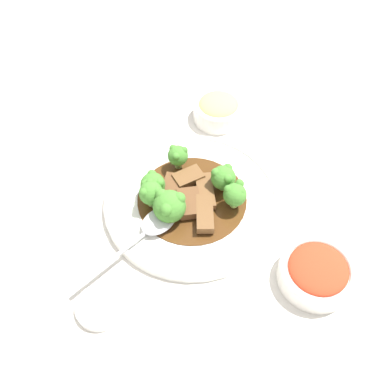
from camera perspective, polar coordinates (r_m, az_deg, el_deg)
name	(u,v)px	position (r m, az deg, el deg)	size (l,w,h in m)	color
ground_plane	(192,204)	(0.79, 0.00, -1.50)	(4.00, 4.00, 0.00)	silver
main_plate	(192,200)	(0.78, 0.00, -1.07)	(0.31, 0.31, 0.02)	white
beef_strip_0	(171,188)	(0.78, -2.71, 0.45)	(0.06, 0.03, 0.01)	brown
beef_strip_1	(188,203)	(0.76, -0.48, -1.38)	(0.07, 0.06, 0.02)	brown
beef_strip_2	(188,178)	(0.79, -0.47, 1.84)	(0.06, 0.06, 0.02)	brown
beef_strip_3	(205,214)	(0.74, 1.63, -2.77)	(0.07, 0.04, 0.02)	brown
beef_strip_4	(205,191)	(0.78, 1.69, 0.12)	(0.08, 0.05, 0.01)	brown
broccoli_floret_0	(178,155)	(0.80, -1.81, 4.67)	(0.04, 0.04, 0.05)	#7FA84C
broccoli_floret_1	(223,177)	(0.77, 4.00, 1.89)	(0.04, 0.04, 0.05)	#8EB756
broccoli_floret_2	(151,193)	(0.74, -5.23, -0.09)	(0.04, 0.04, 0.05)	#8EB756
broccoli_floret_3	(169,206)	(0.73, -2.89, -1.76)	(0.05, 0.05, 0.06)	#8EB756
broccoli_floret_4	(235,192)	(0.75, 5.54, -0.01)	(0.04, 0.04, 0.05)	#8EB756
broccoli_floret_5	(153,184)	(0.76, -5.01, 0.98)	(0.04, 0.04, 0.05)	#8EB756
serving_spoon	(152,226)	(0.74, -5.06, -4.35)	(0.19, 0.13, 0.01)	#B7B7BC
side_bowl_kimchi	(317,272)	(0.72, 15.59, -9.76)	(0.12, 0.12, 0.05)	white
side_bowl_appetizer	(218,109)	(0.92, 3.32, 10.47)	(0.10, 0.10, 0.05)	white
sauce_dish	(100,307)	(0.70, -11.63, -14.09)	(0.07, 0.07, 0.01)	white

